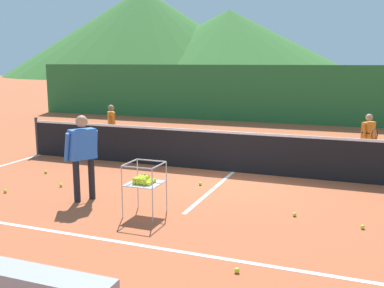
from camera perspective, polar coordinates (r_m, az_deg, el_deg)
The scene contains 20 objects.
ground_plane at distance 10.64m, azimuth 5.31°, elevation -3.58°, with size 120.00×120.00×0.00m, color #B25633.
line_baseline_near at distance 6.52m, azimuth -5.93°, elevation -12.87°, with size 11.24×0.08×0.01m, color white.
line_baseline_far at distance 15.81m, azimuth 10.58°, elevation 0.95°, with size 11.24×0.08×0.01m, color white.
line_sideline_west at distance 13.24m, azimuth -18.83°, elevation -1.29°, with size 0.08×10.03×0.01m, color white.
line_service_center at distance 10.63m, azimuth 5.32°, elevation -3.57°, with size 0.08×6.35×0.01m, color white.
tennis_net at distance 10.52m, azimuth 5.36°, elevation -0.95°, with size 11.48×0.08×1.05m.
instructor at distance 8.50m, azimuth -13.80°, elevation -0.73°, with size 0.52×0.81×1.62m.
student_0 at distance 13.28m, azimuth -10.25°, elevation 2.66°, with size 0.43×0.53×1.34m.
student_1 at distance 12.09m, azimuth 21.64°, elevation 1.18°, with size 0.42×0.71×1.29m.
ball_cart at distance 7.61m, azimuth -6.20°, elevation -4.70°, with size 0.58×0.58×0.90m.
tennis_ball_0 at distance 9.47m, azimuth 1.06°, elevation -5.11°, with size 0.07×0.07×0.07m, color yellow.
tennis_ball_1 at distance 7.83m, azimuth 12.99°, elevation -8.77°, with size 0.07×0.07×0.07m, color yellow.
tennis_ball_2 at distance 9.74m, azimuth -16.43°, elevation -5.10°, with size 0.07×0.07×0.07m, color yellow.
tennis_ball_4 at distance 10.99m, azimuth -18.23°, elevation -3.44°, with size 0.07×0.07×0.07m, color yellow.
tennis_ball_5 at distance 7.58m, azimuth 21.01°, elevation -9.88°, with size 0.07×0.07×0.07m, color yellow.
tennis_ball_6 at distance 9.68m, azimuth -22.79°, elevation -5.59°, with size 0.07×0.07×0.07m, color yellow.
tennis_ball_7 at distance 5.77m, azimuth 5.77°, elevation -15.79°, with size 0.07×0.07×0.07m, color yellow.
windscreen_fence at distance 19.09m, azimuth 12.60°, elevation 6.19°, with size 24.73×0.08×2.44m, color #286B33.
hill_0 at distance 86.10m, azimuth -6.21°, elevation 14.04°, with size 50.26×50.26×15.87m, color #38702D.
hill_1 at distance 81.66m, azimuth 4.74°, elevation 12.75°, with size 45.89×45.89×11.57m, color #38702D.
Camera 1 is at (2.72, -9.95, 2.59)m, focal length 41.66 mm.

